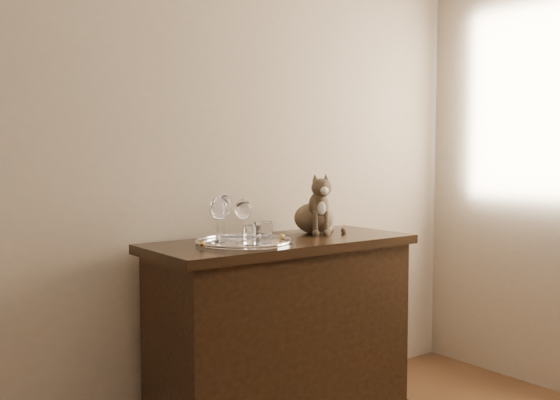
% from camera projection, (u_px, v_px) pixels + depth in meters
% --- Properties ---
extents(wall_back, '(4.00, 0.10, 2.70)m').
position_uv_depth(wall_back, '(121.00, 123.00, 2.57)').
color(wall_back, tan).
rests_on(wall_back, ground).
extents(sideboard, '(1.20, 0.50, 0.85)m').
position_uv_depth(sideboard, '(282.00, 335.00, 2.75)').
color(sideboard, black).
rests_on(sideboard, ground).
extents(tray, '(0.40, 0.40, 0.01)m').
position_uv_depth(tray, '(244.00, 243.00, 2.56)').
color(tray, silver).
rests_on(tray, sideboard).
extents(wine_glass_a, '(0.07, 0.07, 0.18)m').
position_uv_depth(wine_glass_a, '(218.00, 221.00, 2.57)').
color(wine_glass_a, silver).
rests_on(wine_glass_a, tray).
extents(wine_glass_b, '(0.07, 0.07, 0.20)m').
position_uv_depth(wine_glass_b, '(223.00, 217.00, 2.60)').
color(wine_glass_b, white).
rests_on(wine_glass_b, tray).
extents(wine_glass_c, '(0.07, 0.07, 0.19)m').
position_uv_depth(wine_glass_c, '(220.00, 221.00, 2.48)').
color(wine_glass_c, white).
rests_on(wine_glass_c, tray).
extents(wine_glass_d, '(0.07, 0.07, 0.18)m').
position_uv_depth(wine_glass_d, '(243.00, 221.00, 2.56)').
color(wine_glass_d, white).
rests_on(wine_glass_d, tray).
extents(tumbler_a, '(0.08, 0.08, 0.09)m').
position_uv_depth(tumbler_a, '(262.00, 232.00, 2.53)').
color(tumbler_a, silver).
rests_on(tumbler_a, tray).
extents(tumbler_b, '(0.07, 0.07, 0.08)m').
position_uv_depth(tumbler_b, '(252.00, 235.00, 2.48)').
color(tumbler_b, silver).
rests_on(tumbler_b, tray).
extents(cat, '(0.36, 0.35, 0.28)m').
position_uv_depth(cat, '(314.00, 203.00, 2.94)').
color(cat, brown).
rests_on(cat, sideboard).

